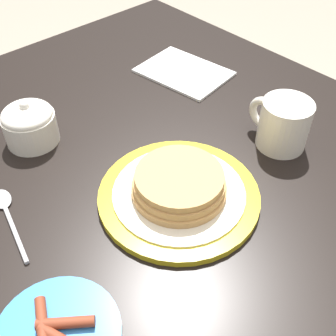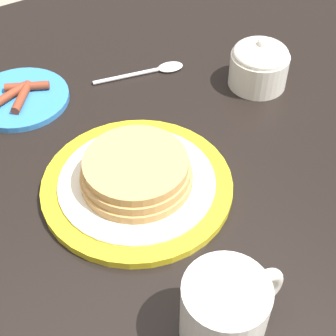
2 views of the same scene
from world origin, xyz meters
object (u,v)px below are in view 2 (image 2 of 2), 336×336
(pancake_plate, at_px, (137,179))
(side_plate_bacon, at_px, (20,98))
(coffee_mug, at_px, (226,310))
(sugar_bowl, at_px, (259,64))
(spoon, at_px, (156,70))

(pancake_plate, xyz_separation_m, side_plate_bacon, (-0.07, 0.27, -0.01))
(side_plate_bacon, bearing_deg, pancake_plate, -76.26)
(pancake_plate, distance_m, coffee_mug, 0.23)
(pancake_plate, height_order, side_plate_bacon, pancake_plate)
(sugar_bowl, bearing_deg, pancake_plate, -161.11)
(side_plate_bacon, height_order, coffee_mug, coffee_mug)
(coffee_mug, bearing_deg, spoon, 67.36)
(spoon, bearing_deg, sugar_bowl, -43.60)
(pancake_plate, bearing_deg, side_plate_bacon, 103.74)
(coffee_mug, distance_m, spoon, 0.49)
(coffee_mug, relative_size, sugar_bowl, 1.27)
(pancake_plate, bearing_deg, coffee_mug, -96.23)
(side_plate_bacon, xyz_separation_m, sugar_bowl, (0.35, -0.17, 0.03))
(spoon, bearing_deg, side_plate_bacon, 168.10)
(pancake_plate, distance_m, sugar_bowl, 0.31)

